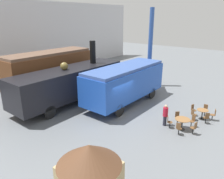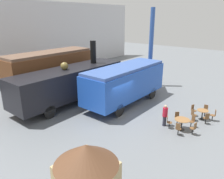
# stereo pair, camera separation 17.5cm
# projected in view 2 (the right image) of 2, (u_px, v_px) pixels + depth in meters

# --- Properties ---
(ground_plane) EXTENTS (80.00, 80.00, 0.00)m
(ground_plane) POSITION_uv_depth(u_px,v_px,m) (117.00, 113.00, 16.93)
(ground_plane) COLOR slate
(backdrop_wall) EXTENTS (44.00, 0.15, 9.00)m
(backdrop_wall) POSITION_uv_depth(u_px,v_px,m) (10.00, 41.00, 24.83)
(backdrop_wall) COLOR silver
(backdrop_wall) RESTS_ON ground_plane
(passenger_coach_wooden) EXTENTS (8.78, 2.76, 3.94)m
(passenger_coach_wooden) POSITION_uv_depth(u_px,v_px,m) (50.00, 68.00, 21.32)
(passenger_coach_wooden) COLOR brown
(passenger_coach_wooden) RESTS_ON ground_plane
(steam_locomotive) EXTENTS (10.50, 2.78, 5.05)m
(steam_locomotive) POSITION_uv_depth(u_px,v_px,m) (71.00, 82.00, 18.68)
(steam_locomotive) COLOR black
(steam_locomotive) RESTS_ON ground_plane
(streamlined_locomotive) EXTENTS (10.17, 2.74, 3.25)m
(streamlined_locomotive) POSITION_uv_depth(u_px,v_px,m) (130.00, 80.00, 18.92)
(streamlined_locomotive) COLOR blue
(streamlined_locomotive) RESTS_ON ground_plane
(cafe_table_near) EXTENTS (0.79, 0.79, 0.73)m
(cafe_table_near) POSITION_uv_depth(u_px,v_px,m) (203.00, 112.00, 15.77)
(cafe_table_near) COLOR black
(cafe_table_near) RESTS_ON ground_plane
(cafe_table_mid) EXTENTS (0.98, 0.98, 0.76)m
(cafe_table_mid) POSITION_uv_depth(u_px,v_px,m) (182.00, 121.00, 14.30)
(cafe_table_mid) COLOR black
(cafe_table_mid) RESTS_ON ground_plane
(cafe_chair_0) EXTENTS (0.36, 0.36, 0.87)m
(cafe_chair_0) POSITION_uv_depth(u_px,v_px,m) (205.00, 110.00, 16.37)
(cafe_chair_0) COLOR black
(cafe_chair_0) RESTS_ON ground_plane
(cafe_chair_1) EXTENTS (0.37, 0.39, 0.87)m
(cafe_chair_1) POSITION_uv_depth(u_px,v_px,m) (193.00, 109.00, 16.39)
(cafe_chair_1) COLOR black
(cafe_chair_1) RESTS_ON ground_plane
(cafe_chair_2) EXTENTS (0.40, 0.40, 0.87)m
(cafe_chair_2) POSITION_uv_depth(u_px,v_px,m) (193.00, 114.00, 15.58)
(cafe_chair_2) COLOR black
(cafe_chair_2) RESTS_ON ground_plane
(cafe_chair_3) EXTENTS (0.40, 0.40, 0.87)m
(cafe_chair_3) POSITION_uv_depth(u_px,v_px,m) (207.00, 118.00, 15.06)
(cafe_chair_3) COLOR black
(cafe_chair_3) RESTS_ON ground_plane
(cafe_chair_4) EXTENTS (0.37, 0.39, 0.87)m
(cafe_chair_4) POSITION_uv_depth(u_px,v_px,m) (214.00, 115.00, 15.55)
(cafe_chair_4) COLOR black
(cafe_chair_4) RESTS_ON ground_plane
(cafe_chair_5) EXTENTS (0.40, 0.40, 0.87)m
(cafe_chair_5) POSITION_uv_depth(u_px,v_px,m) (177.00, 117.00, 15.15)
(cafe_chair_5) COLOR black
(cafe_chair_5) RESTS_ON ground_plane
(cafe_chair_6) EXTENTS (0.38, 0.40, 0.87)m
(cafe_chair_6) POSITION_uv_depth(u_px,v_px,m) (168.00, 121.00, 14.53)
(cafe_chair_6) COLOR black
(cafe_chair_6) RESTS_ON ground_plane
(cafe_chair_7) EXTENTS (0.37, 0.36, 0.87)m
(cafe_chair_7) POSITION_uv_depth(u_px,v_px,m) (178.00, 128.00, 13.65)
(cafe_chair_7) COLOR black
(cafe_chair_7) RESTS_ON ground_plane
(cafe_chair_8) EXTENTS (0.36, 0.38, 0.87)m
(cafe_chair_8) POSITION_uv_depth(u_px,v_px,m) (194.00, 128.00, 13.72)
(cafe_chair_8) COLOR black
(cafe_chair_8) RESTS_ON ground_plane
(cafe_chair_9) EXTENTS (0.40, 0.39, 0.87)m
(cafe_chair_9) POSITION_uv_depth(u_px,v_px,m) (192.00, 121.00, 14.65)
(cafe_chair_9) COLOR black
(cafe_chair_9) RESTS_ON ground_plane
(visitor_person) EXTENTS (0.34, 0.34, 1.53)m
(visitor_person) POSITION_uv_depth(u_px,v_px,m) (165.00, 115.00, 14.79)
(visitor_person) COLOR #262633
(visitor_person) RESTS_ON ground_plane
(ticket_kiosk) EXTENTS (2.34, 2.34, 3.00)m
(ticket_kiosk) POSITION_uv_depth(u_px,v_px,m) (87.00, 177.00, 7.87)
(ticket_kiosk) COLOR tan
(ticket_kiosk) RESTS_ON ground_plane
(support_pillar) EXTENTS (0.44, 0.44, 8.00)m
(support_pillar) POSITION_uv_depth(u_px,v_px,m) (151.00, 49.00, 22.44)
(support_pillar) COLOR #2D519E
(support_pillar) RESTS_ON ground_plane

